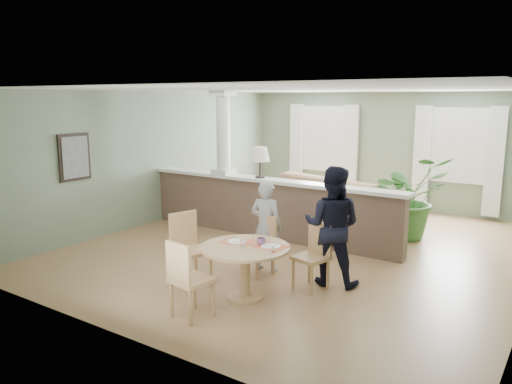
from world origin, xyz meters
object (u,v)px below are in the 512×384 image
Objects in this scene: sofa at (311,202)px; houseplant at (409,197)px; chair_near at (187,276)px; chair_far_boy at (262,242)px; chair_side at (188,245)px; child_person at (266,226)px; chair_far_man at (314,253)px; dining_table at (246,257)px; man_person at (332,226)px.

houseplant reaches higher than sofa.
houseplant is 5.03m from chair_near.
houseplant reaches higher than chair_far_boy.
chair_far_boy is (-1.18, -3.13, -0.29)m from houseplant.
chair_side is 1.23m from child_person.
houseplant is at bearing 18.07° from sofa.
dining_table is at bearing -111.87° from chair_far_man.
chair_far_boy is 0.86× the size of chair_side.
sofa is at bearing 121.74° from chair_far_boy.
dining_table is at bearing -59.83° from sofa.
chair_far_man reaches higher than chair_far_boy.
houseplant is 1.33× the size of dining_table.
child_person reaches higher than sofa.
houseplant is 1.77× the size of chair_far_boy.
chair_far_boy is at bearing -76.69° from chair_near.
chair_side is at bearing -73.48° from sofa.
houseplant is 3.36m from chair_far_boy.
chair_side reaches higher than sofa.
sofa reaches higher than chair_far_man.
chair_near is 0.95× the size of chair_side.
sofa is 3.10m from chair_far_boy.
houseplant is at bearing -118.40° from child_person.
man_person reaches higher than dining_table.
child_person is (-0.92, 0.22, 0.19)m from chair_far_man.
chair_far_boy is 1.79m from chair_near.
sofa is at bearing -69.83° from man_person.
chair_side is (0.14, -3.92, 0.09)m from sofa.
chair_far_man is (0.57, 0.81, -0.06)m from dining_table.
chair_far_boy is at bearing -171.62° from chair_far_man.
houseplant is at bearing -92.86° from chair_near.
man_person is at bearing -105.11° from chair_near.
sofa is 1.97m from houseplant.
chair_far_man is 0.90× the size of chair_side.
dining_table is at bearing -101.96° from houseplant.
houseplant is at bearing -105.42° from man_person.
chair_far_boy is 1.11m from chair_side.
chair_side is 2.01m from man_person.
chair_near is at bearing -102.90° from dining_table.
chair_far_boy is (0.76, -3.00, 0.02)m from sofa.
man_person is (1.03, 0.20, 0.35)m from chair_far_boy.
chair_far_man is at bearing -45.37° from chair_side.
chair_side is (-0.62, -0.91, 0.08)m from chair_far_boy.
houseplant is 3.23m from chair_far_man.
man_person is at bearing -43.02° from sofa.
chair_far_man is at bearing 53.42° from man_person.
man_person is (0.69, 1.09, 0.28)m from dining_table.
chair_far_man is 0.55× the size of man_person.
chair_far_man is (1.67, -3.08, 0.04)m from sofa.
sofa is 3.35m from man_person.
man_person reaches higher than chair_near.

